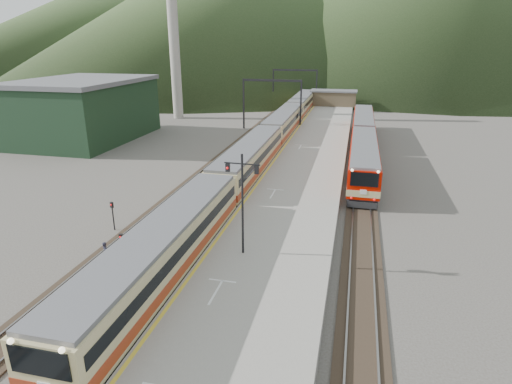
% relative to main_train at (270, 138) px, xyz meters
% --- Properties ---
extents(ground, '(400.00, 400.00, 0.00)m').
position_rel_main_train_xyz_m(ground, '(0.00, -39.43, -2.10)').
color(ground, '#47423D').
rests_on(ground, ground).
extents(track_main, '(2.60, 200.00, 0.23)m').
position_rel_main_train_xyz_m(track_main, '(0.00, 0.57, -2.03)').
color(track_main, black).
rests_on(track_main, ground).
extents(track_far, '(2.60, 200.00, 0.23)m').
position_rel_main_train_xyz_m(track_far, '(-5.00, 0.57, -2.03)').
color(track_far, black).
rests_on(track_far, ground).
extents(track_second, '(2.60, 200.00, 0.23)m').
position_rel_main_train_xyz_m(track_second, '(11.50, 0.57, -2.03)').
color(track_second, black).
rests_on(track_second, ground).
extents(platform, '(8.00, 100.00, 1.00)m').
position_rel_main_train_xyz_m(platform, '(5.60, -1.43, -1.60)').
color(platform, gray).
rests_on(platform, ground).
extents(gantry_near, '(9.55, 0.25, 8.00)m').
position_rel_main_train_xyz_m(gantry_near, '(-2.85, 15.57, 3.49)').
color(gantry_near, black).
rests_on(gantry_near, ground).
extents(gantry_far, '(9.55, 0.25, 8.00)m').
position_rel_main_train_xyz_m(gantry_far, '(-2.85, 40.57, 3.49)').
color(gantry_far, black).
rests_on(gantry_far, ground).
extents(warehouse, '(14.50, 20.50, 8.60)m').
position_rel_main_train_xyz_m(warehouse, '(-28.00, 2.57, 2.22)').
color(warehouse, black).
rests_on(warehouse, ground).
extents(smokestack, '(1.80, 1.80, 30.00)m').
position_rel_main_train_xyz_m(smokestack, '(-22.00, 22.57, 12.90)').
color(smokestack, '#9E998E').
rests_on(smokestack, ground).
extents(station_shed, '(9.40, 4.40, 3.10)m').
position_rel_main_train_xyz_m(station_shed, '(5.60, 38.57, 0.47)').
color(station_shed, brown).
rests_on(station_shed, platform).
extents(hill_a, '(180.00, 180.00, 60.00)m').
position_rel_main_train_xyz_m(hill_a, '(-40.00, 150.57, 27.90)').
color(hill_a, '#2D451F').
rests_on(hill_a, ground).
extents(hill_d, '(200.00, 200.00, 55.00)m').
position_rel_main_train_xyz_m(hill_d, '(-120.00, 200.57, 25.40)').
color(hill_d, '#2D451F').
rests_on(hill_d, ground).
extents(main_train, '(3.06, 83.78, 3.73)m').
position_rel_main_train_xyz_m(main_train, '(0.00, 0.00, 0.00)').
color(main_train, tan).
rests_on(main_train, track_main).
extents(second_train, '(2.80, 38.13, 3.42)m').
position_rel_main_train_xyz_m(second_train, '(11.50, 1.84, -0.16)').
color(second_train, '#BC0E00').
rests_on(second_train, track_second).
extents(signal_mast, '(2.20, 0.25, 6.47)m').
position_rel_main_train_xyz_m(signal_mast, '(4.06, -28.69, 2.87)').
color(signal_mast, black).
rests_on(signal_mast, platform).
extents(short_signal_a, '(0.25, 0.21, 2.27)m').
position_rel_main_train_xyz_m(short_signal_a, '(-3.44, -30.40, -0.63)').
color(short_signal_a, black).
rests_on(short_signal_a, ground).
extents(short_signal_b, '(0.25, 0.20, 2.27)m').
position_rel_main_train_xyz_m(short_signal_b, '(-2.77, -13.95, -0.63)').
color(short_signal_b, black).
rests_on(short_signal_b, ground).
extents(short_signal_c, '(0.26, 0.21, 2.27)m').
position_rel_main_train_xyz_m(short_signal_c, '(-7.02, -25.48, -0.63)').
color(short_signal_c, black).
rests_on(short_signal_c, ground).
extents(worker, '(0.67, 0.62, 1.53)m').
position_rel_main_train_xyz_m(worker, '(-4.72, -30.31, -1.33)').
color(worker, '#222232').
rests_on(worker, ground).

